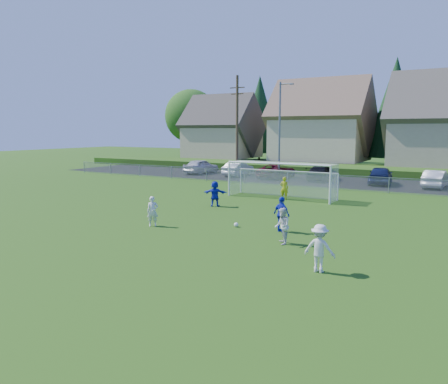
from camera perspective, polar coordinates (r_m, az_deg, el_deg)
The scene contains 22 objects.
ground at distance 17.14m, azimuth -13.68°, elevation -7.93°, with size 160.00×160.00×0.00m, color #193D0C.
asphalt_lot at distance 41.23m, azimuth 13.73°, elevation 1.39°, with size 60.00×60.00×0.00m, color black.
grass_embankment at distance 48.40m, azimuth 16.27°, elevation 2.74°, with size 70.00×6.00×0.80m, color #1E420F.
soccer_ball at distance 21.20m, azimuth 1.60°, elevation -4.30°, with size 0.22×0.22×0.22m, color white.
player_white_a at distance 21.57m, azimuth -9.30°, elevation -2.50°, with size 0.54×0.35×1.47m, color silver.
player_white_b at distance 18.11m, azimuth 7.61°, elevation -4.43°, with size 0.74×0.57×1.52m, color silver.
player_white_c at distance 14.81m, azimuth 12.38°, elevation -7.20°, with size 1.04×0.60×1.61m, color silver.
player_blue_a at distance 20.24m, azimuth 7.54°, elevation -2.92°, with size 0.96×0.40×1.64m, color #1421BB.
player_blue_b at distance 26.77m, azimuth -1.19°, elevation -0.22°, with size 1.46×0.46×1.57m, color #1421BB.
goalkeeper at distance 29.76m, azimuth 7.88°, elevation 0.51°, with size 0.56×0.37×1.53m, color gold.
car_a at distance 47.11m, azimuth -3.02°, elevation 3.37°, with size 1.83×4.56×1.55m, color silver.
car_b at distance 44.68m, azimuth 1.87°, elevation 3.04°, with size 1.50×4.31×1.42m, color white.
car_c at distance 42.74m, azimuth 6.88°, elevation 2.73°, with size 2.30×4.99×1.39m, color #55091B.
car_d at distance 41.60m, azimuth 12.63°, elevation 2.44°, with size 1.95×4.79×1.39m, color black.
car_e at distance 39.99m, azimuth 19.76°, elevation 2.07°, with size 1.85×4.61×1.57m, color #121B42.
car_f at distance 39.35m, azimuth 25.91°, elevation 1.54°, with size 1.51×4.34×1.43m, color silver.
soccer_goal at distance 30.30m, azimuth 7.66°, elevation 2.29°, with size 7.42×1.90×2.50m.
chainlink_fence at distance 35.95m, azimuth 11.27°, elevation 1.51°, with size 52.06×0.06×1.20m.
streetlight at distance 41.04m, azimuth 7.33°, elevation 8.29°, with size 1.38×0.18×9.00m.
utility_pole at distance 44.14m, azimuth 1.72°, elevation 8.74°, with size 1.60×0.26×10.00m.
houses_row at distance 55.17m, azimuth 20.49°, elevation 10.38°, with size 53.90×11.45×13.27m.
tree_row at distance 61.49m, azimuth 20.61°, elevation 9.70°, with size 65.98×12.36×13.80m.
Camera 1 is at (11.49, -11.82, 4.67)m, focal length 35.00 mm.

